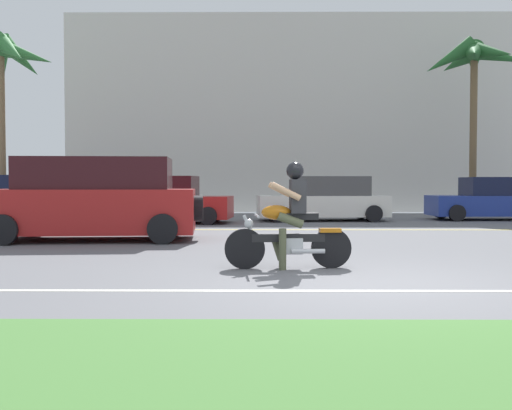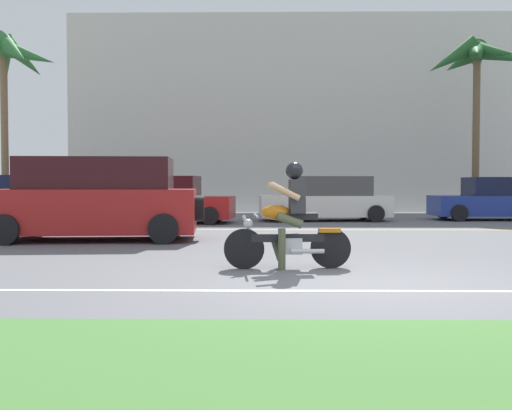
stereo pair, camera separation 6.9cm
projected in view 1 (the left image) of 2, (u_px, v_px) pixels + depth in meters
ground at (338, 257)px, 10.49m from camera, size 56.00×30.00×0.04m
grass_median at (500, 401)px, 3.39m from camera, size 56.00×3.80×0.06m
lane_line_near at (376, 291)px, 7.02m from camera, size 50.40×0.12×0.01m
lane_line_far at (310, 230)px, 16.29m from camera, size 50.40×0.12×0.01m
motorcyclist at (289, 224)px, 8.86m from camera, size 1.90×0.62×1.59m
suv_nearby at (94, 200)px, 13.31m from camera, size 4.81×2.53×1.84m
parked_car_0 at (28, 198)px, 21.45m from camera, size 4.34×2.02×1.57m
parked_car_1 at (163, 201)px, 19.21m from camera, size 4.32×2.18×1.51m
parked_car_2 at (324, 200)px, 20.32m from camera, size 4.47×2.21×1.51m
parked_car_3 at (497, 200)px, 20.81m from camera, size 4.48×1.93×1.49m
palm_tree_0 at (0, 59)px, 22.49m from camera, size 3.93×3.86×7.11m
palm_tree_1 at (474, 62)px, 23.23m from camera, size 4.05×4.02×7.02m
building_far at (308, 118)px, 28.31m from camera, size 21.89×4.00×8.81m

